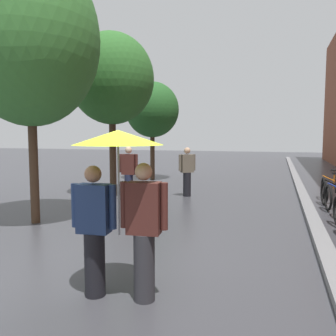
{
  "coord_description": "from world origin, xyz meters",
  "views": [
    {
      "loc": [
        2.38,
        -4.19,
        2.02
      ],
      "look_at": [
        0.21,
        2.57,
        1.35
      ],
      "focal_mm": 36.9,
      "sensor_mm": 36.0,
      "label": 1
    }
  ],
  "objects_px": {
    "street_tree_1": "(112,79)",
    "street_tree_2": "(152,110)",
    "couple_under_umbrella": "(119,188)",
    "pedestrian_walking_far": "(129,174)",
    "street_tree_0": "(29,39)",
    "pedestrian_walking_midground": "(187,171)"
  },
  "relations": [
    {
      "from": "street_tree_1",
      "to": "pedestrian_walking_midground",
      "type": "relative_size",
      "value": 3.3
    },
    {
      "from": "couple_under_umbrella",
      "to": "pedestrian_walking_far",
      "type": "bearing_deg",
      "value": 113.15
    },
    {
      "from": "street_tree_0",
      "to": "street_tree_2",
      "type": "xyz_separation_m",
      "value": [
        -0.13,
        8.19,
        -0.99
      ]
    },
    {
      "from": "pedestrian_walking_far",
      "to": "street_tree_2",
      "type": "bearing_deg",
      "value": 102.34
    },
    {
      "from": "street_tree_1",
      "to": "pedestrian_walking_far",
      "type": "relative_size",
      "value": 3.18
    },
    {
      "from": "street_tree_2",
      "to": "pedestrian_walking_midground",
      "type": "xyz_separation_m",
      "value": [
        2.6,
        -3.73,
        -2.34
      ]
    },
    {
      "from": "street_tree_0",
      "to": "street_tree_1",
      "type": "bearing_deg",
      "value": 88.92
    },
    {
      "from": "street_tree_0",
      "to": "pedestrian_walking_far",
      "type": "xyz_separation_m",
      "value": [
        1.0,
        3.05,
        -3.3
      ]
    },
    {
      "from": "street_tree_0",
      "to": "couple_under_umbrella",
      "type": "bearing_deg",
      "value": -38.61
    },
    {
      "from": "street_tree_2",
      "to": "pedestrian_walking_far",
      "type": "xyz_separation_m",
      "value": [
        1.12,
        -5.14,
        -2.3
      ]
    },
    {
      "from": "pedestrian_walking_far",
      "to": "street_tree_0",
      "type": "bearing_deg",
      "value": -108.1
    },
    {
      "from": "street_tree_1",
      "to": "couple_under_umbrella",
      "type": "xyz_separation_m",
      "value": [
        3.42,
        -6.63,
        -2.48
      ]
    },
    {
      "from": "street_tree_0",
      "to": "couple_under_umbrella",
      "type": "relative_size",
      "value": 2.93
    },
    {
      "from": "couple_under_umbrella",
      "to": "street_tree_2",
      "type": "bearing_deg",
      "value": 108.25
    },
    {
      "from": "street_tree_0",
      "to": "street_tree_2",
      "type": "distance_m",
      "value": 8.25
    },
    {
      "from": "pedestrian_walking_midground",
      "to": "pedestrian_walking_far",
      "type": "bearing_deg",
      "value": -136.25
    },
    {
      "from": "street_tree_2",
      "to": "street_tree_1",
      "type": "bearing_deg",
      "value": -87.38
    },
    {
      "from": "couple_under_umbrella",
      "to": "pedestrian_walking_midground",
      "type": "bearing_deg",
      "value": 98.01
    },
    {
      "from": "street_tree_0",
      "to": "street_tree_1",
      "type": "xyz_separation_m",
      "value": [
        0.07,
        3.84,
        -0.3
      ]
    },
    {
      "from": "street_tree_1",
      "to": "street_tree_2",
      "type": "xyz_separation_m",
      "value": [
        -0.2,
        4.35,
        -0.69
      ]
    },
    {
      "from": "street_tree_0",
      "to": "pedestrian_walking_far",
      "type": "height_order",
      "value": "street_tree_0"
    },
    {
      "from": "street_tree_0",
      "to": "pedestrian_walking_far",
      "type": "bearing_deg",
      "value": 71.9
    }
  ]
}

